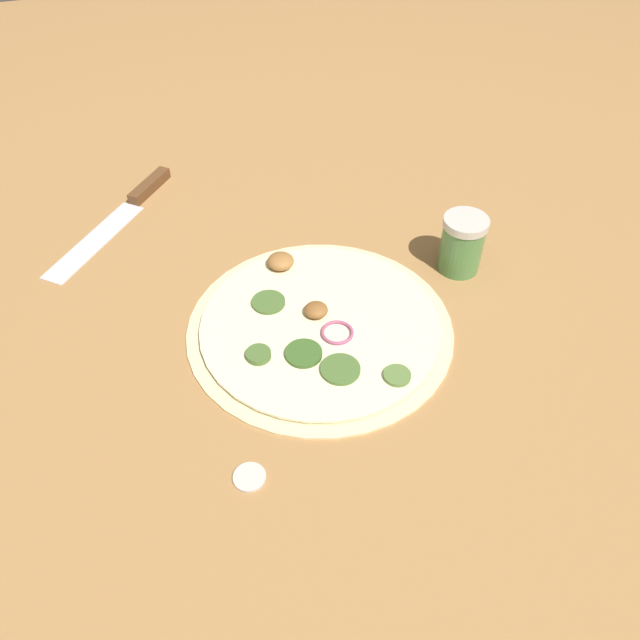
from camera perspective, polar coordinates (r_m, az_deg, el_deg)
ground_plane at (r=0.85m, az=0.00°, el=-0.79°), size 3.00×3.00×0.00m
pizza at (r=0.85m, az=-0.12°, el=-0.47°), size 0.36×0.36×0.03m
knife at (r=1.11m, az=-16.96°, el=10.01°), size 0.26×0.22×0.02m
spice_jar at (r=0.94m, az=12.85°, el=6.81°), size 0.07×0.07×0.09m
loose_cap at (r=0.71m, az=-6.48°, el=-14.01°), size 0.04×0.04×0.01m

